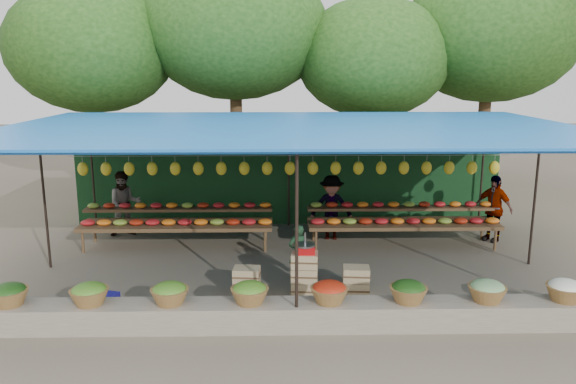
{
  "coord_description": "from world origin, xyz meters",
  "views": [
    {
      "loc": [
        -0.27,
        -10.67,
        3.85
      ],
      "look_at": [
        -0.07,
        0.2,
        1.47
      ],
      "focal_mm": 35.0,
      "sensor_mm": 36.0,
      "label": 1
    }
  ],
  "objects_px": {
    "weighing_scale": "(305,248)",
    "crate_counter": "(303,278)",
    "vendor_seated": "(298,252)",
    "blue_crate_front": "(104,301)"
  },
  "relations": [
    {
      "from": "weighing_scale",
      "to": "crate_counter",
      "type": "bearing_deg",
      "value": 180.0
    },
    {
      "from": "weighing_scale",
      "to": "vendor_seated",
      "type": "distance_m",
      "value": 0.85
    },
    {
      "from": "vendor_seated",
      "to": "weighing_scale",
      "type": "bearing_deg",
      "value": 73.5
    },
    {
      "from": "crate_counter",
      "to": "vendor_seated",
      "type": "relative_size",
      "value": 2.25
    },
    {
      "from": "vendor_seated",
      "to": "blue_crate_front",
      "type": "height_order",
      "value": "vendor_seated"
    },
    {
      "from": "crate_counter",
      "to": "weighing_scale",
      "type": "height_order",
      "value": "weighing_scale"
    },
    {
      "from": "crate_counter",
      "to": "vendor_seated",
      "type": "bearing_deg",
      "value": 94.22
    },
    {
      "from": "crate_counter",
      "to": "vendor_seated",
      "type": "height_order",
      "value": "vendor_seated"
    },
    {
      "from": "crate_counter",
      "to": "weighing_scale",
      "type": "relative_size",
      "value": 6.42
    },
    {
      "from": "crate_counter",
      "to": "weighing_scale",
      "type": "xyz_separation_m",
      "value": [
        0.04,
        0.0,
        0.55
      ]
    }
  ]
}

